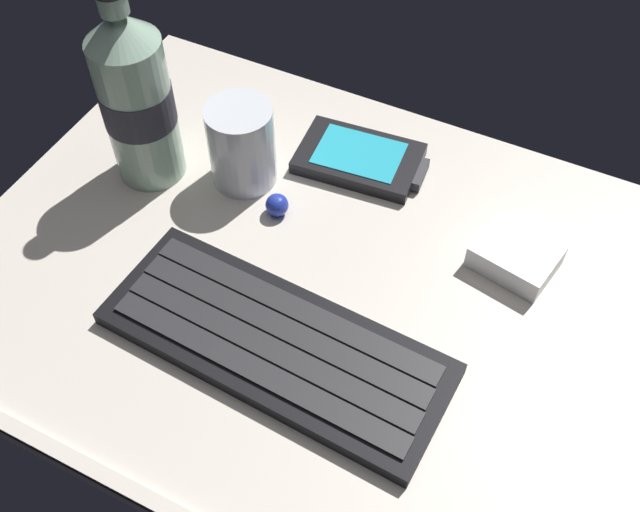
{
  "coord_description": "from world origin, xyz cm",
  "views": [
    {
      "loc": [
        17.38,
        -34.97,
        52.72
      ],
      "look_at": [
        0.0,
        0.0,
        3.0
      ],
      "focal_mm": 41.53,
      "sensor_mm": 36.0,
      "label": 1
    }
  ],
  "objects_px": {
    "keyboard": "(274,342)",
    "juice_cup": "(242,148)",
    "handheld_device": "(360,159)",
    "trackball_mouse": "(277,205)",
    "water_bottle": "(136,98)",
    "charger_block": "(515,256)"
  },
  "relations": [
    {
      "from": "handheld_device",
      "to": "charger_block",
      "type": "height_order",
      "value": "charger_block"
    },
    {
      "from": "handheld_device",
      "to": "juice_cup",
      "type": "height_order",
      "value": "juice_cup"
    },
    {
      "from": "keyboard",
      "to": "charger_block",
      "type": "xyz_separation_m",
      "value": [
        0.15,
        0.17,
        0.0
      ]
    },
    {
      "from": "keyboard",
      "to": "handheld_device",
      "type": "xyz_separation_m",
      "value": [
        -0.03,
        0.23,
        -0.0
      ]
    },
    {
      "from": "keyboard",
      "to": "water_bottle",
      "type": "distance_m",
      "value": 0.26
    },
    {
      "from": "juice_cup",
      "to": "keyboard",
      "type": "bearing_deg",
      "value": -53.08
    },
    {
      "from": "juice_cup",
      "to": "water_bottle",
      "type": "height_order",
      "value": "water_bottle"
    },
    {
      "from": "water_bottle",
      "to": "charger_block",
      "type": "bearing_deg",
      "value": 6.78
    },
    {
      "from": "keyboard",
      "to": "trackball_mouse",
      "type": "height_order",
      "value": "trackball_mouse"
    },
    {
      "from": "keyboard",
      "to": "trackball_mouse",
      "type": "relative_size",
      "value": 13.44
    },
    {
      "from": "charger_block",
      "to": "trackball_mouse",
      "type": "height_order",
      "value": "charger_block"
    },
    {
      "from": "handheld_device",
      "to": "juice_cup",
      "type": "distance_m",
      "value": 0.12
    },
    {
      "from": "handheld_device",
      "to": "charger_block",
      "type": "relative_size",
      "value": 1.9
    },
    {
      "from": "handheld_device",
      "to": "trackball_mouse",
      "type": "relative_size",
      "value": 6.04
    },
    {
      "from": "keyboard",
      "to": "juice_cup",
      "type": "height_order",
      "value": "juice_cup"
    },
    {
      "from": "handheld_device",
      "to": "charger_block",
      "type": "distance_m",
      "value": 0.18
    },
    {
      "from": "charger_block",
      "to": "trackball_mouse",
      "type": "xyz_separation_m",
      "value": [
        -0.22,
        -0.04,
        -0.0
      ]
    },
    {
      "from": "juice_cup",
      "to": "charger_block",
      "type": "xyz_separation_m",
      "value": [
        0.27,
        0.01,
        -0.03
      ]
    },
    {
      "from": "juice_cup",
      "to": "trackball_mouse",
      "type": "distance_m",
      "value": 0.06
    },
    {
      "from": "charger_block",
      "to": "trackball_mouse",
      "type": "relative_size",
      "value": 3.18
    },
    {
      "from": "water_bottle",
      "to": "trackball_mouse",
      "type": "xyz_separation_m",
      "value": [
        0.14,
        0.0,
        -0.08
      ]
    },
    {
      "from": "water_bottle",
      "to": "juice_cup",
      "type": "bearing_deg",
      "value": 19.44
    }
  ]
}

